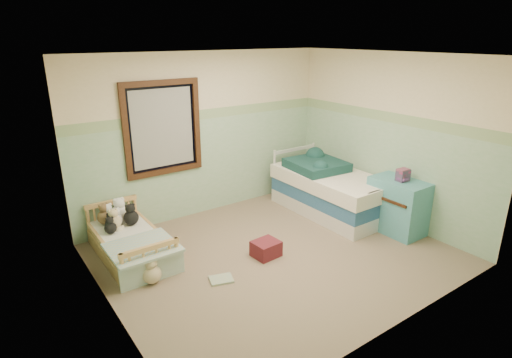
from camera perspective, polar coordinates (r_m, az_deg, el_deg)
floor at (r=5.55m, az=2.73°, el=-10.30°), size 4.20×3.60×0.02m
ceiling at (r=4.84m, az=3.21°, el=16.64°), size 4.20×3.60×0.02m
wall_back at (r=6.51m, az=-6.95°, el=5.99°), size 4.20×0.04×2.50m
wall_front at (r=3.90m, az=19.60°, el=-4.22°), size 4.20×0.04×2.50m
wall_left at (r=4.16m, az=-20.44°, el=-2.82°), size 0.04×3.60×2.50m
wall_right at (r=6.53m, az=17.65°, el=5.25°), size 0.04×3.60×2.50m
wainscot_mint at (r=6.63m, az=-6.71°, el=1.76°), size 4.20×0.01×1.50m
border_strip at (r=6.43m, az=-7.00°, el=8.78°), size 4.20×0.01×0.15m
window_frame at (r=6.14m, az=-12.61°, el=6.77°), size 1.16×0.06×1.36m
window_blinds at (r=6.15m, az=-12.64°, el=6.79°), size 0.92×0.01×1.12m
toddler_bed_frame at (r=5.69m, az=-16.69°, el=-9.21°), size 0.72×1.44×0.18m
toddler_mattress at (r=5.63m, az=-16.83°, el=-7.84°), size 0.66×1.37×0.12m
patchwork_quilt at (r=5.21m, az=-15.26°, el=-9.02°), size 0.78×0.72×0.03m
plush_bed_brown at (r=5.96m, az=-19.94°, el=-4.92°), size 0.20×0.20×0.20m
plush_bed_white at (r=6.00m, az=-18.13°, el=-4.41°), size 0.22×0.22×0.22m
plush_bed_tan at (r=5.78m, az=-18.84°, el=-5.61°), size 0.19×0.19×0.19m
plush_bed_dark at (r=5.84m, az=-16.70°, el=-5.08°), size 0.20×0.20×0.20m
plush_floor_cream at (r=5.86m, az=-18.09°, el=-8.21°), size 0.24×0.24×0.24m
plush_floor_tan at (r=5.06m, az=-14.07°, el=-12.51°), size 0.22×0.22×0.22m
twin_bed_frame at (r=6.83m, az=10.04°, el=-3.61°), size 0.93×1.87×0.22m
twin_boxspring at (r=6.75m, az=10.15°, el=-1.88°), size 0.93×1.87×0.22m
twin_mattress at (r=6.67m, az=10.26°, el=-0.12°), size 0.97×1.90×0.22m
teal_blanket at (r=6.79m, az=8.26°, el=1.92°), size 0.86×0.91×0.14m
dresser at (r=6.33m, az=18.77°, el=-3.51°), size 0.49×0.78×0.78m
book_stack at (r=6.15m, az=19.45°, el=0.48°), size 0.18×0.15×0.17m
red_pillow at (r=5.46m, az=1.37°, el=-9.51°), size 0.35×0.31×0.21m
floor_book at (r=5.03m, az=-4.78°, el=-13.51°), size 0.32×0.28×0.02m
extra_plush_0 at (r=5.67m, az=-19.27°, el=-6.33°), size 0.15×0.15×0.15m
extra_plush_1 at (r=5.79m, az=-19.14°, el=-5.76°), size 0.16×0.16×0.16m
extra_plush_2 at (r=6.00m, az=-18.02°, el=-4.48°), size 0.21×0.21×0.21m
extra_plush_3 at (r=5.87m, az=-18.55°, el=-5.30°), size 0.17×0.17×0.17m
extra_plush_4 at (r=5.97m, az=-19.57°, el=-4.88°), size 0.19×0.19×0.19m
extra_plush_5 at (r=5.84m, az=-16.73°, el=-5.06°), size 0.20×0.20×0.20m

